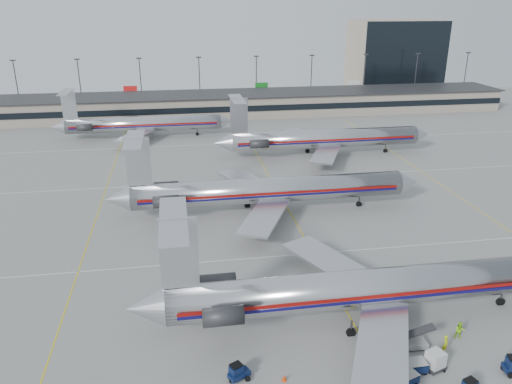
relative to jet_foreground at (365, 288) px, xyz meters
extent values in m
plane|color=gray|center=(-1.18, 4.87, -3.78)|extent=(260.00, 260.00, 0.00)
cube|color=silver|center=(-1.18, 14.87, -3.77)|extent=(160.00, 0.15, 0.02)
cube|color=gray|center=(-1.18, 102.87, -0.78)|extent=(160.00, 16.00, 6.00)
cube|color=black|center=(-1.18, 94.77, -0.58)|extent=(160.00, 0.20, 1.60)
cube|color=#2D2D30|center=(-1.18, 102.87, 2.32)|extent=(162.00, 17.00, 0.30)
cylinder|color=#38383D|center=(-64.18, 116.87, 3.72)|extent=(0.30, 0.30, 15.00)
cube|color=#2D2D30|center=(-64.18, 116.87, 11.32)|extent=(1.60, 0.40, 0.35)
cylinder|color=#38383D|center=(-46.18, 116.87, 3.72)|extent=(0.30, 0.30, 15.00)
cube|color=#2D2D30|center=(-46.18, 116.87, 11.32)|extent=(1.60, 0.40, 0.35)
cylinder|color=#38383D|center=(-28.18, 116.87, 3.72)|extent=(0.30, 0.30, 15.00)
cube|color=#2D2D30|center=(-28.18, 116.87, 11.32)|extent=(1.60, 0.40, 0.35)
cylinder|color=#38383D|center=(-10.18, 116.87, 3.72)|extent=(0.30, 0.30, 15.00)
cube|color=#2D2D30|center=(-10.18, 116.87, 11.32)|extent=(1.60, 0.40, 0.35)
cylinder|color=#38383D|center=(7.82, 116.87, 3.72)|extent=(0.30, 0.30, 15.00)
cube|color=#2D2D30|center=(7.82, 116.87, 11.32)|extent=(1.60, 0.40, 0.35)
cylinder|color=#38383D|center=(25.82, 116.87, 3.72)|extent=(0.30, 0.30, 15.00)
cube|color=#2D2D30|center=(25.82, 116.87, 11.32)|extent=(1.60, 0.40, 0.35)
cylinder|color=#38383D|center=(43.82, 116.87, 3.72)|extent=(0.30, 0.30, 15.00)
cube|color=#2D2D30|center=(43.82, 116.87, 11.32)|extent=(1.60, 0.40, 0.35)
cylinder|color=#38383D|center=(61.82, 116.87, 3.72)|extent=(0.30, 0.30, 15.00)
cube|color=#2D2D30|center=(61.82, 116.87, 11.32)|extent=(1.60, 0.40, 0.35)
cylinder|color=#38383D|center=(79.82, 116.87, 3.72)|extent=(0.30, 0.30, 15.00)
cube|color=#2D2D30|center=(79.82, 116.87, 11.32)|extent=(1.60, 0.40, 0.35)
cube|color=tan|center=(60.82, 132.87, 8.72)|extent=(30.00, 20.00, 25.00)
cylinder|color=#BCBCC1|center=(1.05, 0.00, -0.06)|extent=(42.49, 3.93, 3.93)
cone|color=silver|center=(-22.11, 0.00, -0.06)|extent=(3.82, 3.93, 3.93)
cube|color=maroon|center=(1.05, -1.97, 0.10)|extent=(40.36, 0.05, 0.37)
cube|color=#0F0B51|center=(1.05, -1.97, -0.32)|extent=(40.36, 0.05, 0.30)
cube|color=silver|center=(-1.08, 7.44, -1.12)|extent=(9.88, 14.40, 0.34)
cube|color=silver|center=(-1.08, -7.43, -1.12)|extent=(9.88, 14.40, 0.34)
cube|color=silver|center=(-18.60, 0.00, 5.52)|extent=(3.61, 0.27, 7.22)
cube|color=silver|center=(-18.92, 0.00, 8.92)|extent=(2.55, 11.15, 0.19)
cylinder|color=#2D2D30|center=(-14.89, 3.03, 0.26)|extent=(3.82, 1.81, 1.81)
cylinder|color=#2D2D30|center=(-14.89, -3.02, 0.26)|extent=(3.82, 1.81, 1.81)
cylinder|color=#2D2D30|center=(15.92, 0.00, -2.90)|extent=(0.21, 0.21, 1.75)
cylinder|color=#2D2D30|center=(-2.14, -2.55, -2.90)|extent=(0.21, 0.21, 1.75)
cylinder|color=#2D2D30|center=(-2.14, 2.55, -2.90)|extent=(0.21, 0.21, 1.75)
cylinder|color=black|center=(15.92, 0.00, -3.40)|extent=(0.96, 0.32, 0.96)
cylinder|color=#BCBCC1|center=(-4.36, 29.49, -0.07)|extent=(42.36, 3.92, 3.92)
cone|color=#BCBCC1|center=(18.52, 29.49, -0.07)|extent=(3.39, 3.92, 3.92)
cone|color=silver|center=(-27.45, 29.49, -0.07)|extent=(3.81, 3.92, 3.92)
cube|color=maroon|center=(-4.36, 27.52, 0.09)|extent=(40.25, 0.05, 0.37)
cube|color=#0F0B51|center=(-4.36, 27.52, -0.33)|extent=(40.25, 0.05, 0.30)
cube|color=silver|center=(-6.48, 36.90, -1.13)|extent=(9.85, 14.36, 0.34)
cube|color=silver|center=(-6.48, 22.08, -1.13)|extent=(9.85, 14.36, 0.34)
cube|color=silver|center=(-23.95, 29.49, 5.49)|extent=(3.60, 0.26, 7.20)
cube|color=silver|center=(-24.27, 29.49, 8.88)|extent=(2.54, 11.12, 0.19)
cylinder|color=#2D2D30|center=(-20.25, 32.51, 0.25)|extent=(3.81, 1.80, 1.80)
cylinder|color=#2D2D30|center=(-20.25, 26.47, 0.25)|extent=(3.81, 1.80, 1.80)
cylinder|color=#2D2D30|center=(10.47, 29.49, -2.90)|extent=(0.21, 0.21, 1.75)
cylinder|color=#2D2D30|center=(-7.54, 26.95, -2.90)|extent=(0.21, 0.21, 1.75)
cylinder|color=#2D2D30|center=(-7.54, 32.03, -2.90)|extent=(0.21, 0.21, 1.75)
cylinder|color=black|center=(10.47, 29.49, -3.40)|extent=(0.95, 0.32, 0.95)
cylinder|color=#BCBCC1|center=(13.25, 58.10, -0.05)|extent=(40.47, 3.94, 3.94)
cone|color=#BCBCC1|center=(35.19, 58.10, -0.05)|extent=(3.41, 3.94, 3.94)
cone|color=silver|center=(-8.90, 58.10, -0.05)|extent=(3.83, 3.94, 3.94)
cube|color=maroon|center=(13.25, 56.12, 0.11)|extent=(38.45, 0.05, 0.37)
cube|color=#0F0B51|center=(13.25, 56.12, -0.31)|extent=(38.45, 0.05, 0.30)
cube|color=silver|center=(11.12, 65.56, -1.11)|extent=(9.91, 14.44, 0.34)
cube|color=silver|center=(11.12, 50.65, -1.11)|extent=(9.91, 14.44, 0.34)
cube|color=silver|center=(-5.39, 58.10, 5.54)|extent=(3.62, 0.27, 7.24)
cube|color=silver|center=(-5.71, 58.10, 8.95)|extent=(2.56, 11.18, 0.19)
cylinder|color=#2D2D30|center=(-1.66, 61.14, 0.27)|extent=(3.83, 1.81, 1.81)
cylinder|color=#2D2D30|center=(-1.66, 55.07, 0.27)|extent=(3.83, 1.81, 1.81)
cylinder|color=#2D2D30|center=(27.10, 58.10, -2.90)|extent=(0.21, 0.21, 1.76)
cylinder|color=#2D2D30|center=(10.06, 55.55, -2.90)|extent=(0.21, 0.21, 1.76)
cylinder|color=#2D2D30|center=(10.06, 60.66, -2.90)|extent=(0.21, 0.21, 1.76)
cylinder|color=black|center=(27.10, 58.10, -3.40)|extent=(0.96, 0.32, 0.96)
cylinder|color=#BCBCC1|center=(-25.73, 79.73, -0.38)|extent=(36.82, 3.59, 3.59)
cone|color=#BCBCC1|center=(-5.77, 79.73, -0.38)|extent=(3.10, 3.59, 3.59)
cone|color=silver|center=(-45.88, 79.73, -0.38)|extent=(3.49, 3.59, 3.59)
cube|color=maroon|center=(-25.73, 77.93, -0.24)|extent=(34.98, 0.05, 0.34)
cube|color=#0F0B51|center=(-25.73, 77.93, -0.63)|extent=(34.98, 0.05, 0.27)
cube|color=silver|center=(-27.67, 86.51, -1.35)|extent=(9.01, 13.14, 0.31)
cube|color=silver|center=(-27.67, 72.95, -1.35)|extent=(9.01, 13.14, 0.31)
cube|color=silver|center=(-42.69, 79.73, 4.70)|extent=(3.29, 0.24, 6.59)
cube|color=silver|center=(-42.98, 79.73, 7.80)|extent=(2.33, 10.17, 0.17)
cylinder|color=#2D2D30|center=(-39.29, 82.49, -0.09)|extent=(3.49, 1.65, 1.65)
cylinder|color=#2D2D30|center=(-39.29, 76.97, -0.09)|extent=(3.49, 1.65, 1.65)
cylinder|color=#2D2D30|center=(-13.13, 79.73, -2.98)|extent=(0.19, 0.19, 1.60)
cylinder|color=#2D2D30|center=(-28.64, 77.40, -2.98)|extent=(0.19, 0.19, 1.60)
cylinder|color=#2D2D30|center=(-28.64, 82.05, -2.98)|extent=(0.19, 0.19, 1.60)
cylinder|color=black|center=(-13.13, 79.73, -3.44)|extent=(0.87, 0.29, 0.87)
cube|color=#0A173B|center=(-13.94, -6.80, -3.29)|extent=(2.18, 1.76, 0.44)
cube|color=#0A173B|center=(-14.20, -6.80, -2.76)|extent=(1.35, 1.27, 0.80)
cube|color=black|center=(-14.20, -6.80, -2.23)|extent=(1.29, 1.21, 0.07)
cylinder|color=black|center=(-13.23, -6.36, -3.53)|extent=(0.50, 0.16, 0.50)
cylinder|color=black|center=(-13.23, -7.24, -3.53)|extent=(0.50, 0.16, 0.50)
cylinder|color=black|center=(-14.64, -6.36, -3.53)|extent=(0.50, 0.16, 0.50)
cylinder|color=black|center=(-14.64, -7.24, -3.53)|extent=(0.50, 0.16, 0.50)
cube|color=black|center=(4.97, -11.91, -2.20)|extent=(1.25, 1.13, 0.07)
cylinder|color=black|center=(9.83, -9.58, -3.49)|extent=(0.57, 0.18, 0.57)
cylinder|color=black|center=(9.83, -10.59, -3.49)|extent=(0.57, 0.18, 0.57)
cube|color=#0A173B|center=(0.40, -9.75, -3.24)|extent=(2.17, 1.81, 0.68)
cube|color=gray|center=(0.40, -9.75, -2.75)|extent=(2.17, 1.81, 0.06)
cylinder|color=black|center=(1.09, -9.21, -3.60)|extent=(0.35, 0.14, 0.35)
cylinder|color=black|center=(-0.28, -9.21, -3.60)|extent=(0.35, 0.14, 0.35)
cube|color=#0A173B|center=(1.81, -8.43, -3.21)|extent=(2.00, 1.40, 0.72)
cube|color=gray|center=(1.81, -8.43, -2.69)|extent=(2.00, 1.40, 0.06)
cylinder|color=black|center=(2.53, -7.87, -3.59)|extent=(0.37, 0.14, 0.37)
cylinder|color=black|center=(2.53, -9.00, -3.59)|extent=(0.37, 0.14, 0.37)
cylinder|color=black|center=(1.08, -7.87, -3.59)|extent=(0.37, 0.14, 0.37)
cylinder|color=black|center=(1.08, -9.00, -3.59)|extent=(0.37, 0.14, 0.37)
cube|color=#2D2D30|center=(3.74, -8.38, -3.54)|extent=(2.10, 1.92, 0.29)
cube|color=silver|center=(3.74, -8.38, -2.67)|extent=(1.80, 1.74, 1.44)
cylinder|color=black|center=(4.41, -7.81, -3.66)|extent=(0.23, 0.12, 0.23)
cylinder|color=black|center=(4.41, -8.96, -3.66)|extent=(0.23, 0.12, 0.23)
cylinder|color=black|center=(3.06, -7.81, -3.66)|extent=(0.23, 0.12, 0.23)
cylinder|color=black|center=(3.06, -8.96, -3.66)|extent=(0.23, 0.12, 0.23)
cube|color=gray|center=(2.48, -5.29, -3.30)|extent=(3.90, 1.57, 0.53)
cube|color=#2D2D30|center=(3.12, -5.29, -2.07)|extent=(3.94, 1.14, 1.37)
cylinder|color=black|center=(3.86, -4.70, -3.51)|extent=(0.53, 0.17, 0.53)
cylinder|color=black|center=(3.86, -5.88, -3.51)|extent=(0.53, 0.17, 0.53)
cylinder|color=black|center=(1.09, -4.70, -3.51)|extent=(0.53, 0.17, 0.53)
cylinder|color=black|center=(1.09, -5.88, -3.51)|extent=(0.53, 0.17, 0.53)
imported|color=#B9C912|center=(5.74, -6.51, -2.80)|extent=(0.84, 0.83, 1.96)
imported|color=#8EE715|center=(8.27, -4.71, -2.84)|extent=(1.08, 0.94, 1.88)
cone|color=#EA3507|center=(-10.06, -7.68, -3.47)|extent=(0.46, 0.46, 0.62)
camera|label=1|loc=(-18.14, -41.86, 27.50)|focal=35.00mm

